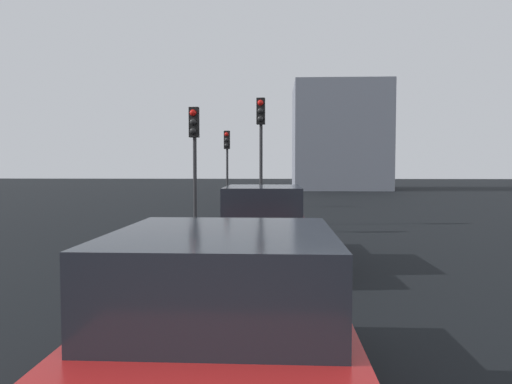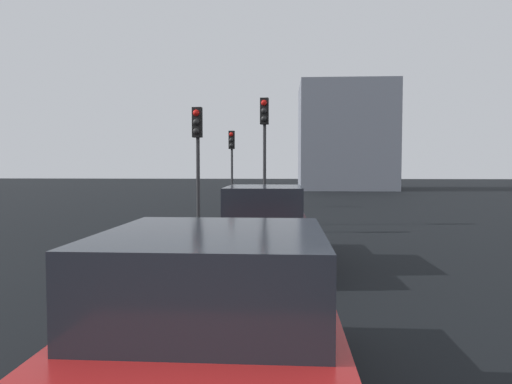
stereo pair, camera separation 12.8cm
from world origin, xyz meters
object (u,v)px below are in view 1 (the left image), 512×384
object	(u,v)px
car_red_second	(226,329)
traffic_light_near_left	(261,134)
traffic_light_near_right	(227,152)
traffic_light_far_left	(194,143)
car_maroon_lead	(263,226)

from	to	relation	value
car_red_second	traffic_light_near_left	size ratio (longest dim) A/B	0.96
traffic_light_near_left	traffic_light_near_right	distance (m)	7.59
car_red_second	traffic_light_near_right	size ratio (longest dim) A/B	1.10
traffic_light_near_left	traffic_light_near_right	bearing A→B (deg)	-160.24
traffic_light_near_right	traffic_light_far_left	size ratio (longest dim) A/B	1.00
car_maroon_lead	traffic_light_near_left	size ratio (longest dim) A/B	1.06
car_red_second	traffic_light_far_left	xyz separation A→B (m)	(10.64, 2.10, 2.00)
traffic_light_near_right	car_maroon_lead	bearing A→B (deg)	14.06
car_maroon_lead	car_red_second	xyz separation A→B (m)	(-6.25, 0.11, -0.03)
car_maroon_lead	car_red_second	world-z (taller)	car_maroon_lead
car_maroon_lead	traffic_light_far_left	bearing A→B (deg)	26.43
traffic_light_near_left	traffic_light_far_left	xyz separation A→B (m)	(-2.18, 1.93, -0.39)
traffic_light_near_right	traffic_light_far_left	xyz separation A→B (m)	(-9.50, -0.01, -0.01)
traffic_light_near_left	traffic_light_near_right	xyz separation A→B (m)	(7.32, 1.94, -0.39)
car_red_second	traffic_light_near_left	world-z (taller)	traffic_light_near_left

